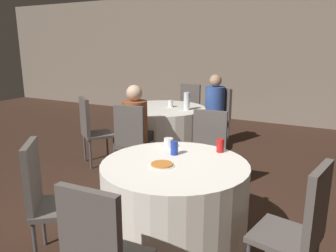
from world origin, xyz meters
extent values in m
plane|color=#382319|center=(0.00, 0.00, 0.00)|extent=(16.00, 16.00, 0.00)
cube|color=gray|center=(0.00, 4.90, 1.40)|extent=(16.00, 0.06, 2.80)
cylinder|color=white|center=(0.02, -0.12, 0.37)|extent=(1.21, 1.21, 0.73)
cylinder|color=white|center=(-1.25, 1.96, 0.37)|extent=(1.36, 1.36, 0.73)
cube|color=#59514C|center=(-0.71, -0.69, 0.43)|extent=(0.56, 0.56, 0.04)
cube|color=#59514C|center=(-0.85, -0.80, 0.71)|extent=(0.27, 0.33, 0.52)
cylinder|color=#4C4C51|center=(-0.68, -0.45, 0.20)|extent=(0.03, 0.03, 0.41)
cylinder|color=#4C4C51|center=(-0.47, -0.72, 0.20)|extent=(0.03, 0.03, 0.41)
cylinder|color=#4C4C51|center=(-0.95, -0.66, 0.20)|extent=(0.03, 0.03, 0.41)
cylinder|color=#4C4C51|center=(-0.74, -0.93, 0.20)|extent=(0.03, 0.03, 0.41)
cube|color=#59514C|center=(-0.07, 0.81, 0.43)|extent=(0.44, 0.44, 0.04)
cube|color=#59514C|center=(-0.09, 0.99, 0.71)|extent=(0.38, 0.09, 0.52)
cylinder|color=#4C4C51|center=(0.11, 0.65, 0.20)|extent=(0.03, 0.03, 0.41)
cylinder|color=#4C4C51|center=(-0.23, 0.62, 0.20)|extent=(0.03, 0.03, 0.41)
cylinder|color=#4C4C51|center=(0.08, 0.99, 0.20)|extent=(0.03, 0.03, 0.41)
cylinder|color=#4C4C51|center=(-0.26, 0.96, 0.20)|extent=(0.03, 0.03, 0.41)
cube|color=#59514C|center=(0.07, -1.22, 0.71)|extent=(0.38, 0.07, 0.52)
cube|color=#59514C|center=(0.93, -0.30, 0.43)|extent=(0.47, 0.47, 0.04)
cube|color=#59514C|center=(1.10, -0.33, 0.71)|extent=(0.12, 0.38, 0.52)
cylinder|color=#4C4C51|center=(0.79, -0.10, 0.20)|extent=(0.03, 0.03, 0.41)
cube|color=#59514C|center=(-1.09, 0.98, 0.43)|extent=(0.46, 0.46, 0.04)
cube|color=#59514C|center=(-1.06, 0.80, 0.71)|extent=(0.38, 0.11, 0.52)
cylinder|color=#4C4C51|center=(-1.29, 1.12, 0.20)|extent=(0.03, 0.03, 0.41)
cylinder|color=#4C4C51|center=(-0.95, 1.17, 0.20)|extent=(0.03, 0.03, 0.41)
cylinder|color=#4C4C51|center=(-1.23, 0.78, 0.20)|extent=(0.03, 0.03, 0.41)
cylinder|color=#4C4C51|center=(-0.89, 0.84, 0.20)|extent=(0.03, 0.03, 0.41)
cube|color=#59514C|center=(-1.83, 1.15, 0.43)|extent=(0.56, 0.56, 0.04)
cube|color=#59514C|center=(-1.93, 1.00, 0.71)|extent=(0.34, 0.26, 0.52)
cylinder|color=#4C4C51|center=(-1.87, 1.38, 0.20)|extent=(0.03, 0.03, 0.41)
cylinder|color=#4C4C51|center=(-1.59, 1.19, 0.20)|extent=(0.03, 0.03, 0.41)
cylinder|color=#4C4C51|center=(-2.07, 1.10, 0.20)|extent=(0.03, 0.03, 0.41)
cylinder|color=#4C4C51|center=(-1.79, 0.91, 0.20)|extent=(0.03, 0.03, 0.41)
cube|color=#59514C|center=(-1.29, 2.96, 0.43)|extent=(0.41, 0.41, 0.04)
cube|color=#59514C|center=(-1.29, 3.14, 0.71)|extent=(0.38, 0.06, 0.52)
cylinder|color=#4C4C51|center=(-1.11, 2.80, 0.20)|extent=(0.03, 0.03, 0.41)
cylinder|color=#4C4C51|center=(-1.45, 2.79, 0.20)|extent=(0.03, 0.03, 0.41)
cylinder|color=#4C4C51|center=(-1.12, 3.14, 0.20)|extent=(0.03, 0.03, 0.41)
cylinder|color=#4C4C51|center=(-1.46, 3.13, 0.20)|extent=(0.03, 0.03, 0.41)
cube|color=#59514C|center=(-0.68, 2.78, 0.43)|extent=(0.56, 0.56, 0.04)
cube|color=#59514C|center=(-0.58, 2.93, 0.71)|extent=(0.34, 0.26, 0.52)
cylinder|color=#4C4C51|center=(-0.64, 2.55, 0.20)|extent=(0.03, 0.03, 0.41)
cylinder|color=#4C4C51|center=(-0.92, 2.74, 0.20)|extent=(0.03, 0.03, 0.41)
cylinder|color=#4C4C51|center=(-0.45, 2.82, 0.20)|extent=(0.03, 0.03, 0.41)
cylinder|color=#4C4C51|center=(-0.72, 3.02, 0.20)|extent=(0.03, 0.03, 0.41)
cylinder|color=#282828|center=(-1.13, 1.19, 0.22)|extent=(0.24, 0.24, 0.45)
cube|color=#282828|center=(-1.11, 1.09, 0.50)|extent=(0.35, 0.36, 0.12)
cylinder|color=brown|center=(-1.09, 0.98, 0.72)|extent=(0.32, 0.32, 0.55)
sphere|color=#DBB293|center=(-1.09, 0.98, 1.09)|extent=(0.20, 0.20, 0.20)
cylinder|color=#33384C|center=(-0.81, 2.60, 0.22)|extent=(0.24, 0.24, 0.45)
cube|color=#33384C|center=(-0.75, 2.69, 0.50)|extent=(0.43, 0.44, 0.12)
cylinder|color=#33519E|center=(-0.68, 2.78, 0.72)|extent=(0.32, 0.32, 0.55)
sphere|color=tan|center=(-0.68, 2.78, 1.10)|extent=(0.20, 0.20, 0.20)
cylinder|color=white|center=(-0.05, -0.22, 0.74)|extent=(0.20, 0.20, 0.01)
cylinder|color=orange|center=(-0.05, -0.22, 0.74)|extent=(0.18, 0.18, 0.01)
cylinder|color=#1E38A5|center=(-0.08, 0.07, 0.79)|extent=(0.07, 0.07, 0.12)
cylinder|color=red|center=(0.25, 0.33, 0.79)|extent=(0.07, 0.07, 0.12)
cylinder|color=white|center=(-0.23, 0.24, 0.78)|extent=(0.09, 0.09, 0.09)
cylinder|color=silver|center=(-0.84, 1.98, 0.86)|extent=(0.09, 0.09, 0.26)
cylinder|color=white|center=(-1.15, 2.06, 0.79)|extent=(0.08, 0.08, 0.11)
camera|label=1|loc=(1.14, -2.37, 1.67)|focal=35.00mm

